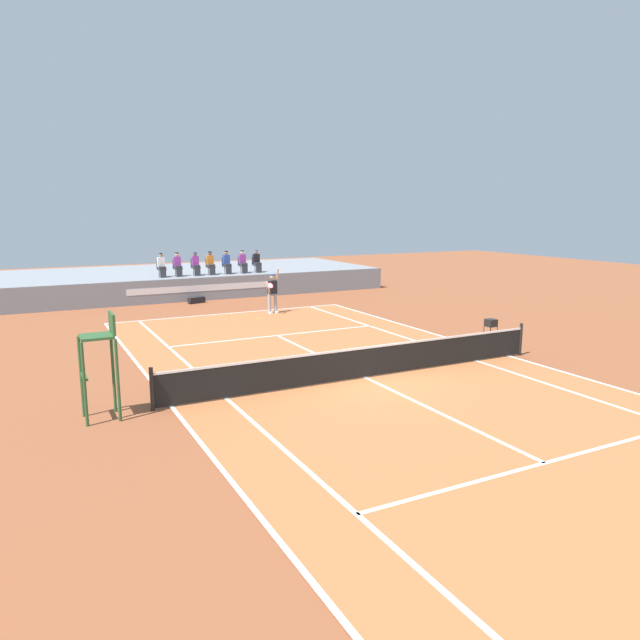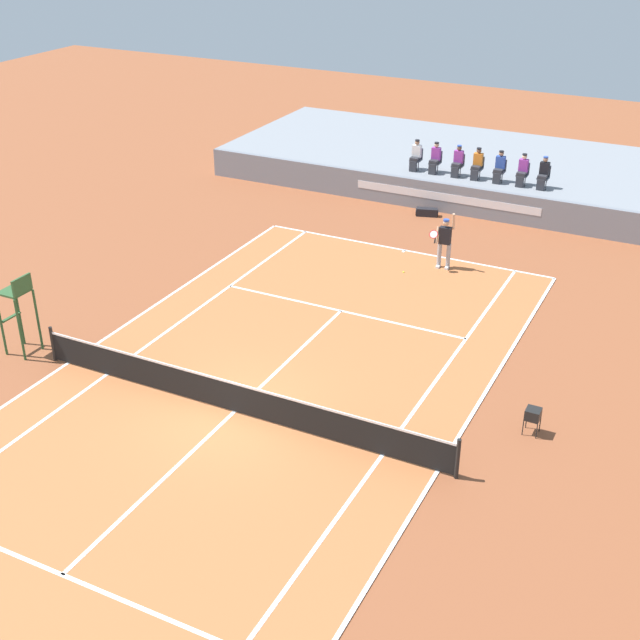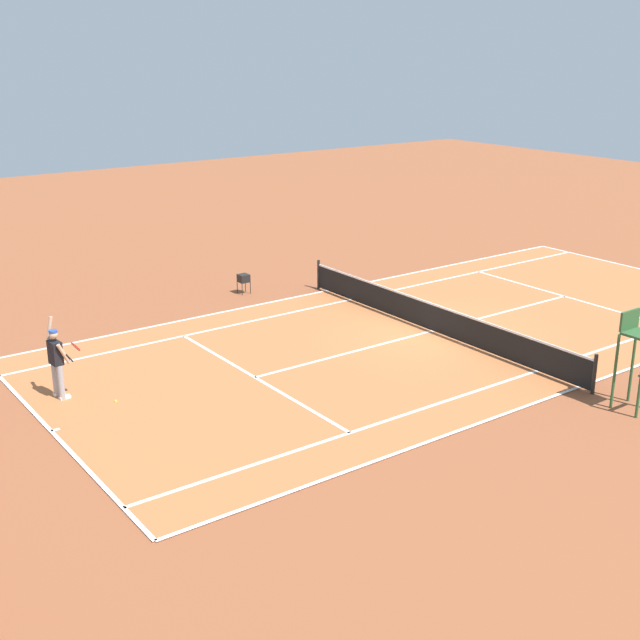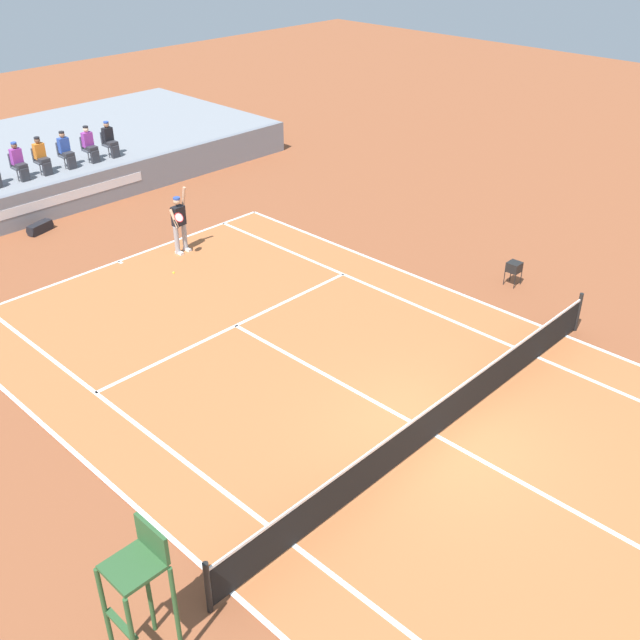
# 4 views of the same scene
# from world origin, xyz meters

# --- Properties ---
(ground_plane) EXTENTS (80.00, 80.00, 0.00)m
(ground_plane) POSITION_xyz_m (0.00, 0.00, 0.00)
(ground_plane) COLOR brown
(court) EXTENTS (11.08, 23.88, 0.03)m
(court) POSITION_xyz_m (0.00, 0.00, 0.01)
(court) COLOR #B76638
(court) RESTS_ON ground
(net) EXTENTS (11.98, 0.10, 1.07)m
(net) POSITION_xyz_m (0.00, 0.00, 0.52)
(net) COLOR black
(net) RESTS_ON ground
(tennis_player) EXTENTS (0.75, 0.68, 2.08)m
(tennis_player) POSITION_xyz_m (1.76, 11.04, 0.99)
(tennis_player) COLOR #9E9EA3
(tennis_player) RESTS_ON ground
(tennis_ball) EXTENTS (0.07, 0.07, 0.07)m
(tennis_ball) POSITION_xyz_m (0.69, 10.03, 0.03)
(tennis_ball) COLOR #D1E533
(tennis_ball) RESTS_ON ground
(umpire_chair) EXTENTS (0.77, 0.77, 2.44)m
(umpire_chair) POSITION_xyz_m (-7.02, 0.00, 1.56)
(umpire_chair) COLOR #2D562D
(umpire_chair) RESTS_ON ground
(ball_hopper) EXTENTS (0.36, 0.36, 0.70)m
(ball_hopper) POSITION_xyz_m (7.02, 2.52, 0.57)
(ball_hopper) COLOR black
(ball_hopper) RESTS_ON ground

